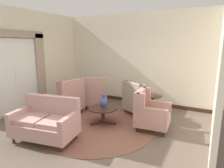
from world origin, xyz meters
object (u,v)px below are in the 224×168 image
coffee_table (103,111)px  porcelain_vase (104,102)px  armchair_near_sideboard (96,94)px  armchair_far_left (67,100)px  settee (46,122)px  side_table (152,105)px  armchair_beside_settee (150,113)px  armchair_foreground_right (139,101)px

coffee_table → porcelain_vase: 0.26m
coffee_table → armchair_near_sideboard: 1.40m
armchair_far_left → coffee_table: bearing=96.1°
armchair_far_left → porcelain_vase: bearing=95.0°
armchair_near_sideboard → armchair_far_left: (-0.41, -0.96, 0.00)m
settee → side_table: 2.85m
armchair_beside_settee → armchair_near_sideboard: bearing=63.9°
armchair_far_left → armchair_foreground_right: bearing=128.5°
side_table → coffee_table: bearing=-139.5°
coffee_table → armchair_beside_settee: size_ratio=0.79×
armchair_foreground_right → armchair_far_left: (-1.93, -1.03, 0.02)m
settee → armchair_far_left: armchair_far_left is taller
porcelain_vase → side_table: porcelain_vase is taller
armchair_far_left → side_table: armchair_far_left is taller
armchair_beside_settee → settee: bearing=125.7°
porcelain_vase → armchair_far_left: 1.38m
armchair_beside_settee → armchair_near_sideboard: (-2.12, 0.81, 0.01)m
porcelain_vase → side_table: (1.03, 0.94, -0.18)m
armchair_foreground_right → armchair_near_sideboard: (-1.52, -0.07, 0.02)m
armchair_beside_settee → side_table: 0.68m
coffee_table → armchair_far_left: armchair_far_left is taller
armchair_foreground_right → armchair_far_left: bearing=58.7°
coffee_table → side_table: 1.41m
armchair_foreground_right → armchair_far_left: armchair_far_left is taller
armchair_foreground_right → armchair_near_sideboard: 1.52m
coffee_table → settee: (-0.65, -1.36, 0.05)m
armchair_foreground_right → armchair_beside_settee: size_ratio=1.16×
armchair_foreground_right → side_table: bearing=-174.2°
armchair_foreground_right → settee: bearing=93.9°
coffee_table → armchair_foreground_right: size_ratio=0.68×
armchair_beside_settee → side_table: bearing=6.5°
porcelain_vase → armchair_near_sideboard: armchair_near_sideboard is taller
coffee_table → settee: size_ratio=0.52×
armchair_foreground_right → side_table: size_ratio=1.61×
armchair_near_sideboard → armchair_far_left: armchair_far_left is taller
armchair_far_left → settee: bearing=35.1°
armchair_far_left → side_table: size_ratio=1.53×
coffee_table → side_table: side_table is taller
porcelain_vase → armchair_beside_settee: 1.21m
armchair_foreground_right → armchair_near_sideboard: bearing=33.3°
settee → armchair_far_left: (-0.68, 1.46, 0.04)m
settee → armchair_near_sideboard: (-0.27, 2.42, 0.04)m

